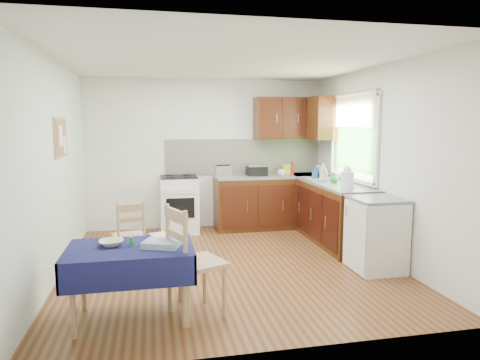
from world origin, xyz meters
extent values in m
plane|color=#552516|center=(0.00, 0.00, 0.00)|extent=(4.20, 4.20, 0.00)
cube|color=white|center=(0.00, 0.00, 2.50)|extent=(4.00, 4.20, 0.02)
cube|color=white|center=(0.00, 2.10, 1.25)|extent=(4.00, 0.02, 2.50)
cube|color=white|center=(0.00, -2.10, 1.25)|extent=(4.00, 0.02, 2.50)
cube|color=silver|center=(-2.00, 0.00, 1.25)|extent=(0.02, 4.20, 2.50)
cube|color=white|center=(2.00, 0.00, 1.25)|extent=(0.02, 4.20, 2.50)
cube|color=black|center=(1.05, 1.80, 0.43)|extent=(1.90, 0.60, 0.86)
cube|color=black|center=(1.70, 0.65, 0.43)|extent=(0.60, 1.70, 0.86)
cube|color=slate|center=(1.05, 1.80, 0.88)|extent=(1.90, 0.60, 0.04)
cube|color=slate|center=(1.70, 0.65, 0.88)|extent=(0.60, 1.70, 0.04)
cube|color=slate|center=(1.70, 1.80, 0.88)|extent=(0.60, 0.60, 0.04)
cube|color=beige|center=(0.65, 2.08, 1.20)|extent=(2.70, 0.02, 0.60)
cube|color=black|center=(1.40, 1.93, 1.85)|extent=(1.20, 0.35, 0.70)
cube|color=black|center=(1.82, 1.50, 1.85)|extent=(0.35, 0.50, 0.70)
cube|color=white|center=(-0.50, 1.80, 0.45)|extent=(0.60, 0.60, 0.90)
cube|color=black|center=(-0.50, 1.80, 0.91)|extent=(0.58, 0.58, 0.02)
cube|color=black|center=(-0.50, 1.50, 0.45)|extent=(0.44, 0.01, 0.32)
cube|color=#2A5724|center=(1.99, 0.70, 1.50)|extent=(0.01, 1.40, 0.85)
cube|color=white|center=(1.97, 0.70, 2.15)|extent=(0.04, 1.48, 0.06)
cube|color=white|center=(1.97, 0.70, 0.95)|extent=(0.04, 1.48, 0.06)
cube|color=tan|center=(1.96, 0.70, 1.93)|extent=(0.02, 1.36, 0.44)
cube|color=white|center=(1.70, -0.55, 0.42)|extent=(0.55, 0.58, 0.85)
cube|color=slate|center=(1.70, -0.55, 0.87)|extent=(0.58, 0.60, 0.03)
cube|color=#A47952|center=(-1.98, 0.30, 1.60)|extent=(0.02, 0.62, 0.47)
cube|color=#93613E|center=(-1.96, 0.30, 1.60)|extent=(0.01, 0.56, 0.41)
cube|color=white|center=(-1.95, 0.22, 1.62)|extent=(0.00, 0.18, 0.24)
cube|color=white|center=(-1.95, 0.42, 1.50)|extent=(0.00, 0.15, 0.20)
cube|color=#0F0D36|center=(-1.13, -1.30, 0.65)|extent=(1.07, 0.71, 0.03)
cube|color=#0F0D36|center=(-1.13, -1.66, 0.54)|extent=(1.11, 0.02, 0.26)
cube|color=#0F0D36|center=(-1.13, -0.93, 0.54)|extent=(1.11, 0.02, 0.26)
cube|color=#0F0D36|center=(-1.67, -1.30, 0.54)|extent=(0.02, 0.75, 0.26)
cube|color=#0F0D36|center=(-0.58, -1.30, 0.54)|extent=(0.02, 0.75, 0.26)
cylinder|color=#A47952|center=(-1.58, -1.57, 0.32)|extent=(0.05, 0.05, 0.64)
cylinder|color=#A47952|center=(-0.67, -1.57, 0.32)|extent=(0.05, 0.05, 0.64)
cylinder|color=#A47952|center=(-1.58, -1.02, 0.32)|extent=(0.05, 0.05, 0.64)
cylinder|color=#A47952|center=(-0.67, -1.02, 0.32)|extent=(0.05, 0.05, 0.64)
cube|color=#A47952|center=(-1.21, 0.13, 0.40)|extent=(0.44, 0.44, 0.04)
cube|color=#A47952|center=(-1.18, -0.02, 0.71)|extent=(0.33, 0.10, 0.26)
cylinder|color=#A47952|center=(-1.10, 0.31, 0.20)|extent=(0.03, 0.03, 0.40)
cylinder|color=#A47952|center=(-1.39, 0.24, 0.20)|extent=(0.03, 0.03, 0.40)
cylinder|color=#A47952|center=(-1.03, 0.02, 0.20)|extent=(0.03, 0.03, 0.40)
cylinder|color=#A47952|center=(-1.32, -0.05, 0.20)|extent=(0.03, 0.03, 0.40)
cube|color=#A47952|center=(-0.54, -1.33, 0.49)|extent=(0.59, 0.59, 0.04)
cube|color=#A47952|center=(-0.72, -1.40, 0.87)|extent=(0.18, 0.40, 0.33)
cylinder|color=#A47952|center=(-0.30, -1.43, 0.24)|extent=(0.04, 0.04, 0.49)
cylinder|color=#A47952|center=(-0.44, -1.09, 0.24)|extent=(0.04, 0.04, 0.49)
cylinder|color=#A47952|center=(-0.64, -1.57, 0.24)|extent=(0.04, 0.04, 0.49)
cylinder|color=#A47952|center=(-0.78, -1.22, 0.24)|extent=(0.04, 0.04, 0.49)
cube|color=silver|center=(0.22, 1.74, 0.99)|extent=(0.26, 0.16, 0.18)
cube|color=black|center=(0.22, 1.74, 1.09)|extent=(0.22, 0.02, 0.02)
cube|color=black|center=(0.79, 1.78, 0.97)|extent=(0.32, 0.28, 0.15)
cube|color=silver|center=(0.79, 1.78, 1.07)|extent=(0.32, 0.28, 0.03)
cylinder|color=red|center=(1.39, 1.71, 1.02)|extent=(0.05, 0.05, 0.23)
cube|color=yellow|center=(1.35, 1.89, 0.98)|extent=(0.12, 0.09, 0.16)
cube|color=gray|center=(1.64, 1.03, 0.91)|extent=(0.45, 0.35, 0.02)
cylinder|color=white|center=(1.64, 1.03, 1.01)|extent=(0.06, 0.22, 0.21)
cylinder|color=white|center=(1.64, 0.15, 1.01)|extent=(0.18, 0.18, 0.22)
sphere|color=white|center=(1.64, 0.15, 1.14)|extent=(0.11, 0.11, 0.11)
imported|color=silver|center=(1.19, 1.66, 0.95)|extent=(0.18, 0.18, 0.11)
imported|color=white|center=(1.63, 0.96, 1.03)|extent=(0.13, 0.13, 0.27)
imported|color=#1B589F|center=(1.60, 1.17, 1.00)|extent=(0.13, 0.13, 0.21)
imported|color=green|center=(1.69, 0.68, 0.97)|extent=(0.15, 0.15, 0.15)
imported|color=beige|center=(-1.29, -1.22, 0.70)|extent=(0.24, 0.24, 0.05)
imported|color=white|center=(-0.93, -1.02, 0.68)|extent=(0.23, 0.27, 0.02)
cylinder|color=#258734|center=(-1.11, -1.26, 0.71)|extent=(0.04, 0.04, 0.08)
cube|color=navy|center=(-0.85, -1.34, 0.70)|extent=(0.38, 0.34, 0.06)
camera|label=1|loc=(-0.91, -5.11, 1.76)|focal=32.00mm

